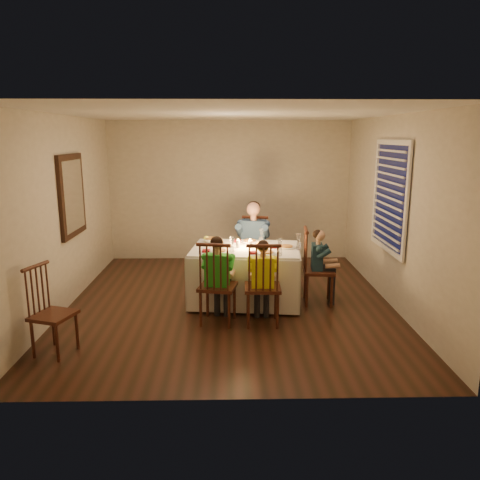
{
  "coord_description": "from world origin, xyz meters",
  "views": [
    {
      "loc": [
        -0.0,
        -6.29,
        2.32
      ],
      "look_at": [
        0.14,
        0.15,
        0.88
      ],
      "focal_mm": 35.0,
      "sensor_mm": 36.0,
      "label": 1
    }
  ],
  "objects_px": {
    "chair_adult": "(253,284)",
    "chair_near_left": "(218,322)",
    "chair_end": "(317,303)",
    "child_green": "(218,322)",
    "serving_bowl": "(211,240)",
    "chair_near_right": "(262,323)",
    "child_yellow": "(262,323)",
    "adult": "(253,284)",
    "chair_extra": "(57,353)",
    "child_teal": "(317,303)",
    "dining_table": "(246,263)"
  },
  "relations": [
    {
      "from": "chair_end",
      "to": "child_green",
      "type": "distance_m",
      "value": 1.55
    },
    {
      "from": "dining_table",
      "to": "chair_adult",
      "type": "distance_m",
      "value": 0.98
    },
    {
      "from": "chair_extra",
      "to": "adult",
      "type": "relative_size",
      "value": 0.74
    },
    {
      "from": "serving_bowl",
      "to": "chair_end",
      "type": "bearing_deg",
      "value": -16.74
    },
    {
      "from": "chair_near_left",
      "to": "child_yellow",
      "type": "bearing_deg",
      "value": -173.18
    },
    {
      "from": "chair_near_right",
      "to": "child_green",
      "type": "relative_size",
      "value": 0.96
    },
    {
      "from": "chair_near_left",
      "to": "child_yellow",
      "type": "xyz_separation_m",
      "value": [
        0.56,
        -0.05,
        0.0
      ]
    },
    {
      "from": "chair_near_left",
      "to": "chair_adult",
      "type": "bearing_deg",
      "value": -96.73
    },
    {
      "from": "chair_extra",
      "to": "chair_adult",
      "type": "bearing_deg",
      "value": -24.93
    },
    {
      "from": "dining_table",
      "to": "adult",
      "type": "bearing_deg",
      "value": 85.68
    },
    {
      "from": "chair_end",
      "to": "serving_bowl",
      "type": "relative_size",
      "value": 4.96
    },
    {
      "from": "child_green",
      "to": "dining_table",
      "type": "bearing_deg",
      "value": -104.17
    },
    {
      "from": "child_green",
      "to": "chair_end",
      "type": "bearing_deg",
      "value": -142.19
    },
    {
      "from": "chair_end",
      "to": "child_yellow",
      "type": "xyz_separation_m",
      "value": [
        -0.84,
        -0.73,
        0.0
      ]
    },
    {
      "from": "chair_adult",
      "to": "serving_bowl",
      "type": "bearing_deg",
      "value": -135.44
    },
    {
      "from": "adult",
      "to": "serving_bowl",
      "type": "xyz_separation_m",
      "value": [
        -0.64,
        -0.42,
        0.82
      ]
    },
    {
      "from": "chair_near_left",
      "to": "chair_end",
      "type": "xyz_separation_m",
      "value": [
        1.4,
        0.68,
        0.0
      ]
    },
    {
      "from": "chair_near_right",
      "to": "child_teal",
      "type": "height_order",
      "value": "chair_near_right"
    },
    {
      "from": "adult",
      "to": "child_yellow",
      "type": "relative_size",
      "value": 1.22
    },
    {
      "from": "chair_near_right",
      "to": "chair_extra",
      "type": "distance_m",
      "value": 2.43
    },
    {
      "from": "dining_table",
      "to": "chair_near_right",
      "type": "relative_size",
      "value": 1.51
    },
    {
      "from": "child_teal",
      "to": "serving_bowl",
      "type": "xyz_separation_m",
      "value": [
        -1.52,
        0.46,
        0.82
      ]
    },
    {
      "from": "adult",
      "to": "serving_bowl",
      "type": "height_order",
      "value": "serving_bowl"
    },
    {
      "from": "dining_table",
      "to": "chair_near_left",
      "type": "height_order",
      "value": "dining_table"
    },
    {
      "from": "chair_adult",
      "to": "chair_extra",
      "type": "xyz_separation_m",
      "value": [
        -2.27,
        -2.38,
        0.0
      ]
    },
    {
      "from": "chair_end",
      "to": "serving_bowl",
      "type": "height_order",
      "value": "serving_bowl"
    },
    {
      "from": "dining_table",
      "to": "chair_near_right",
      "type": "bearing_deg",
      "value": -71.06
    },
    {
      "from": "chair_end",
      "to": "chair_adult",
      "type": "bearing_deg",
      "value": 50.33
    },
    {
      "from": "child_yellow",
      "to": "serving_bowl",
      "type": "xyz_separation_m",
      "value": [
        -0.68,
        1.19,
        0.82
      ]
    },
    {
      "from": "chair_end",
      "to": "serving_bowl",
      "type": "distance_m",
      "value": 1.78
    },
    {
      "from": "chair_adult",
      "to": "chair_near_left",
      "type": "bearing_deg",
      "value": -96.99
    },
    {
      "from": "child_yellow",
      "to": "child_teal",
      "type": "xyz_separation_m",
      "value": [
        0.84,
        0.73,
        0.0
      ]
    },
    {
      "from": "chair_adult",
      "to": "child_yellow",
      "type": "relative_size",
      "value": 0.99
    },
    {
      "from": "serving_bowl",
      "to": "child_yellow",
      "type": "bearing_deg",
      "value": -60.23
    },
    {
      "from": "child_green",
      "to": "serving_bowl",
      "type": "bearing_deg",
      "value": -72.17
    },
    {
      "from": "chair_end",
      "to": "child_green",
      "type": "xyz_separation_m",
      "value": [
        -1.4,
        -0.68,
        0.0
      ]
    },
    {
      "from": "chair_adult",
      "to": "child_green",
      "type": "distance_m",
      "value": 1.64
    },
    {
      "from": "chair_adult",
      "to": "chair_near_left",
      "type": "xyz_separation_m",
      "value": [
        -0.52,
        -1.55,
        0.0
      ]
    },
    {
      "from": "adult",
      "to": "child_green",
      "type": "bearing_deg",
      "value": -96.99
    },
    {
      "from": "adult",
      "to": "chair_adult",
      "type": "bearing_deg",
      "value": 74.98
    },
    {
      "from": "child_green",
      "to": "child_yellow",
      "type": "height_order",
      "value": "child_green"
    },
    {
      "from": "chair_extra",
      "to": "child_yellow",
      "type": "height_order",
      "value": "child_yellow"
    },
    {
      "from": "chair_extra",
      "to": "serving_bowl",
      "type": "height_order",
      "value": "serving_bowl"
    },
    {
      "from": "child_green",
      "to": "chair_near_right",
      "type": "bearing_deg",
      "value": -173.18
    },
    {
      "from": "dining_table",
      "to": "chair_extra",
      "type": "xyz_separation_m",
      "value": [
        -2.12,
        -1.59,
        -0.56
      ]
    },
    {
      "from": "chair_extra",
      "to": "adult",
      "type": "bearing_deg",
      "value": -24.93
    },
    {
      "from": "dining_table",
      "to": "serving_bowl",
      "type": "xyz_separation_m",
      "value": [
        -0.49,
        0.37,
        0.25
      ]
    },
    {
      "from": "chair_near_left",
      "to": "chair_extra",
      "type": "distance_m",
      "value": 1.93
    },
    {
      "from": "chair_near_left",
      "to": "adult",
      "type": "bearing_deg",
      "value": -96.73
    },
    {
      "from": "chair_adult",
      "to": "child_green",
      "type": "relative_size",
      "value": 0.96
    }
  ]
}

